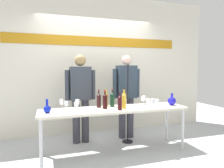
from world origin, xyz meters
The scene contains 24 objects.
ground_plane centered at (0.00, 0.00, 0.00)m, with size 10.00×10.00×0.00m, color #ABB0B4.
back_wall centered at (0.00, 1.26, 1.50)m, with size 5.38×0.11×3.00m.
display_table centered at (0.00, 0.00, 0.69)m, with size 2.44×0.59×0.75m.
decanter_blue_left centered at (-1.07, -0.05, 0.81)m, with size 0.11×0.11×0.21m.
decanter_blue_right centered at (1.06, -0.05, 0.83)m, with size 0.15×0.15×0.22m.
presenter_left centered at (-0.46, 0.64, 0.94)m, with size 0.57×0.22×1.66m.
presenter_right centered at (0.46, 0.64, 0.95)m, with size 0.58×0.22×1.67m.
wine_bottle_0 centered at (-0.24, 0.14, 0.88)m, with size 0.07×0.07×0.31m.
wine_bottle_1 centered at (-0.17, 0.00, 0.88)m, with size 0.07×0.07×0.30m.
wine_bottle_2 centered at (0.13, -0.09, 0.89)m, with size 0.07×0.07×0.31m.
wine_bottle_3 centered at (0.00, 0.13, 0.88)m, with size 0.08×0.08×0.30m.
wine_bottle_4 centered at (0.02, -0.18, 0.87)m, with size 0.07×0.07×0.29m.
wine_bottle_5 centered at (-0.09, 0.23, 0.88)m, with size 0.07×0.07×0.30m.
wine_bottle_6 centered at (0.21, 0.12, 0.89)m, with size 0.07×0.07×0.32m.
wine_glass_left_0 centered at (-0.85, 0.15, 0.87)m, with size 0.06×0.06×0.17m.
wine_glass_left_1 centered at (-0.60, 0.09, 0.87)m, with size 0.07×0.07×0.16m.
wine_glass_left_2 centered at (-0.79, -0.01, 0.87)m, with size 0.06×0.06×0.16m.
wine_glass_left_3 centered at (-0.64, -0.07, 0.86)m, with size 0.07×0.07×0.15m.
wine_glass_right_0 centered at (0.57, 0.13, 0.86)m, with size 0.06×0.06×0.16m.
wine_glass_right_1 centered at (0.64, 0.20, 0.87)m, with size 0.07×0.07×0.16m.
wine_glass_right_2 centered at (0.70, -0.16, 0.86)m, with size 0.07×0.07×0.14m.
wine_glass_right_3 centered at (0.58, -0.07, 0.85)m, with size 0.06×0.06×0.14m.
wine_glass_right_4 centered at (0.57, -0.24, 0.87)m, with size 0.07×0.07×0.16m.
microphone_stand centered at (0.39, 0.39, 0.49)m, with size 0.20×0.20×1.49m.
Camera 1 is at (-1.07, -3.16, 1.40)m, focal length 32.77 mm.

